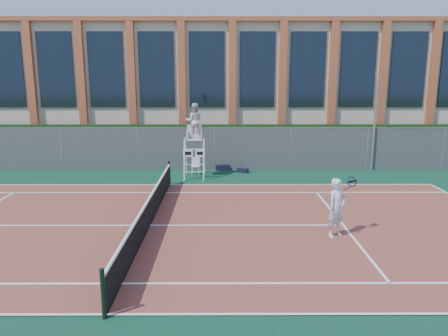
{
  "coord_description": "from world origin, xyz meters",
  "views": [
    {
      "loc": [
        2.41,
        -13.69,
        4.87
      ],
      "look_at": [
        2.47,
        3.0,
        1.33
      ],
      "focal_mm": 35.0,
      "sensor_mm": 36.0,
      "label": 1
    }
  ],
  "objects_px": {
    "steel_pole": "(374,127)",
    "plastic_chair": "(196,164)",
    "umpire_chair": "(194,123)",
    "tennis_player": "(337,208)"
  },
  "relations": [
    {
      "from": "steel_pole",
      "to": "umpire_chair",
      "type": "bearing_deg",
      "value": -169.8
    },
    {
      "from": "steel_pole",
      "to": "umpire_chair",
      "type": "relative_size",
      "value": 1.26
    },
    {
      "from": "plastic_chair",
      "to": "tennis_player",
      "type": "distance_m",
      "value": 9.99
    },
    {
      "from": "plastic_chair",
      "to": "umpire_chair",
      "type": "bearing_deg",
      "value": -89.74
    },
    {
      "from": "steel_pole",
      "to": "tennis_player",
      "type": "bearing_deg",
      "value": -114.21
    },
    {
      "from": "plastic_chair",
      "to": "tennis_player",
      "type": "height_order",
      "value": "tennis_player"
    },
    {
      "from": "steel_pole",
      "to": "umpire_chair",
      "type": "height_order",
      "value": "steel_pole"
    },
    {
      "from": "steel_pole",
      "to": "plastic_chair",
      "type": "distance_m",
      "value": 9.4
    },
    {
      "from": "umpire_chair",
      "to": "tennis_player",
      "type": "xyz_separation_m",
      "value": [
        4.82,
        -8.03,
        -1.72
      ]
    },
    {
      "from": "steel_pole",
      "to": "umpire_chair",
      "type": "xyz_separation_m",
      "value": [
        -9.18,
        -1.65,
        0.36
      ]
    }
  ]
}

